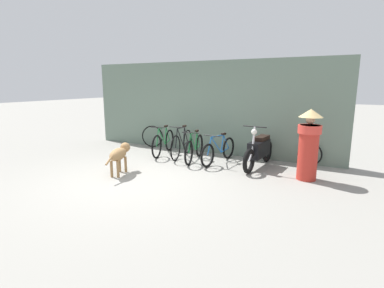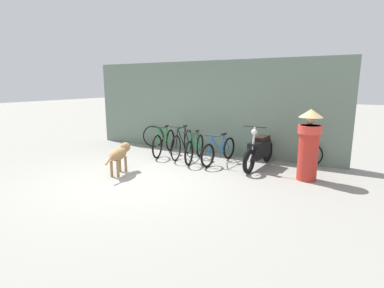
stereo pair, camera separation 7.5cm
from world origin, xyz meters
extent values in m
plane|color=gray|center=(0.00, 0.00, 0.00)|extent=(60.00, 60.00, 0.00)
cube|color=slate|center=(0.00, 3.20, 1.36)|extent=(8.05, 0.20, 2.72)
torus|color=black|center=(-0.76, 1.75, 0.33)|extent=(0.19, 0.66, 0.67)
torus|color=black|center=(-0.98, 2.76, 0.33)|extent=(0.19, 0.66, 0.67)
cylinder|color=#1E7238|center=(-0.84, 2.14, 0.55)|extent=(0.14, 0.50, 0.55)
cylinder|color=#1E7238|center=(-0.91, 2.43, 0.54)|extent=(0.06, 0.13, 0.51)
cylinder|color=#1E7238|center=(-0.85, 2.19, 0.80)|extent=(0.16, 0.59, 0.06)
cylinder|color=#1E7238|center=(-0.94, 2.57, 0.31)|extent=(0.11, 0.39, 0.08)
cylinder|color=#1E7238|center=(-0.95, 2.62, 0.56)|extent=(0.09, 0.31, 0.47)
cylinder|color=#1E7238|center=(-0.77, 1.83, 0.58)|extent=(0.07, 0.18, 0.49)
cube|color=black|center=(-0.92, 2.48, 0.82)|extent=(0.11, 0.19, 0.05)
cylinder|color=black|center=(-0.79, 1.90, 0.86)|extent=(0.45, 0.12, 0.02)
torus|color=black|center=(-0.14, 1.76, 0.35)|extent=(0.17, 0.70, 0.71)
torus|color=black|center=(-0.33, 2.75, 0.35)|extent=(0.17, 0.70, 0.71)
cylinder|color=black|center=(-0.22, 2.15, 0.58)|extent=(0.12, 0.50, 0.58)
cylinder|color=black|center=(-0.27, 2.43, 0.57)|extent=(0.05, 0.13, 0.54)
cylinder|color=black|center=(-0.22, 2.20, 0.85)|extent=(0.13, 0.58, 0.06)
cylinder|color=black|center=(-0.29, 2.57, 0.33)|extent=(0.10, 0.38, 0.08)
cylinder|color=black|center=(-0.30, 2.62, 0.59)|extent=(0.08, 0.30, 0.49)
cylinder|color=black|center=(-0.16, 1.84, 0.61)|extent=(0.06, 0.18, 0.52)
cube|color=black|center=(-0.28, 2.48, 0.86)|extent=(0.10, 0.19, 0.05)
cylinder|color=black|center=(-0.17, 1.91, 0.91)|extent=(0.46, 0.11, 0.02)
torus|color=black|center=(0.39, 1.54, 0.32)|extent=(0.18, 0.64, 0.64)
torus|color=black|center=(0.19, 2.53, 0.32)|extent=(0.18, 0.64, 0.64)
cylinder|color=#1E7238|center=(0.31, 1.92, 0.53)|extent=(0.13, 0.50, 0.53)
cylinder|color=#1E7238|center=(0.25, 2.21, 0.52)|extent=(0.05, 0.13, 0.49)
cylinder|color=#1E7238|center=(0.30, 1.97, 0.77)|extent=(0.14, 0.58, 0.06)
cylinder|color=#1E7238|center=(0.23, 2.34, 0.30)|extent=(0.10, 0.38, 0.08)
cylinder|color=#1E7238|center=(0.22, 2.39, 0.54)|extent=(0.09, 0.30, 0.45)
cylinder|color=#1E7238|center=(0.38, 1.61, 0.56)|extent=(0.06, 0.18, 0.48)
cube|color=black|center=(0.24, 2.26, 0.79)|extent=(0.10, 0.19, 0.05)
cylinder|color=black|center=(0.36, 1.69, 0.83)|extent=(0.46, 0.12, 0.02)
torus|color=black|center=(0.90, 1.60, 0.30)|extent=(0.13, 0.61, 0.61)
torus|color=black|center=(1.02, 2.69, 0.30)|extent=(0.13, 0.61, 0.61)
cylinder|color=#1959A5|center=(0.94, 2.02, 0.50)|extent=(0.09, 0.54, 0.51)
cylinder|color=#1959A5|center=(0.98, 2.34, 0.49)|extent=(0.04, 0.14, 0.46)
cylinder|color=#1959A5|center=(0.95, 2.08, 0.73)|extent=(0.10, 0.63, 0.06)
cylinder|color=#1959A5|center=(1.00, 2.48, 0.28)|extent=(0.08, 0.41, 0.07)
cylinder|color=#1959A5|center=(1.00, 2.54, 0.51)|extent=(0.07, 0.32, 0.43)
cylinder|color=#1959A5|center=(0.90, 1.68, 0.52)|extent=(0.05, 0.19, 0.45)
cube|color=black|center=(0.99, 2.39, 0.74)|extent=(0.09, 0.19, 0.05)
cylinder|color=black|center=(0.91, 1.76, 0.78)|extent=(0.46, 0.08, 0.02)
torus|color=black|center=(1.97, 1.58, 0.30)|extent=(0.14, 0.60, 0.59)
torus|color=black|center=(2.06, 2.87, 0.30)|extent=(0.14, 0.60, 0.59)
cube|color=black|center=(2.01, 2.23, 0.47)|extent=(0.34, 0.92, 0.39)
cube|color=black|center=(2.02, 2.39, 0.72)|extent=(0.28, 0.59, 0.10)
cylinder|color=silver|center=(1.99, 1.83, 0.77)|extent=(0.06, 0.15, 0.61)
cylinder|color=silver|center=(1.98, 1.68, 0.39)|extent=(0.05, 0.22, 0.21)
cylinder|color=black|center=(1.99, 1.87, 1.07)|extent=(0.58, 0.07, 0.03)
sphere|color=silver|center=(1.99, 1.84, 0.95)|extent=(0.15, 0.15, 0.14)
ellipsoid|color=#997247|center=(-0.64, 0.07, 0.48)|extent=(0.48, 0.74, 0.28)
cylinder|color=#997247|center=(-0.78, 0.25, 0.19)|extent=(0.08, 0.08, 0.38)
cylinder|color=#997247|center=(-0.63, 0.30, 0.19)|extent=(0.08, 0.08, 0.38)
cylinder|color=#997247|center=(-0.65, -0.16, 0.19)|extent=(0.08, 0.08, 0.38)
cylinder|color=#997247|center=(-0.50, -0.11, 0.19)|extent=(0.08, 0.08, 0.38)
sphere|color=#997247|center=(-0.76, 0.46, 0.56)|extent=(0.30, 0.30, 0.24)
ellipsoid|color=#997247|center=(-0.80, 0.56, 0.54)|extent=(0.13, 0.15, 0.09)
cylinder|color=#997247|center=(-0.49, -0.38, 0.45)|extent=(0.13, 0.30, 0.15)
cylinder|color=#B72D23|center=(3.22, 1.77, 0.60)|extent=(0.52, 0.52, 1.20)
cylinder|color=#D63C32|center=(3.22, 1.77, 1.11)|extent=(0.61, 0.61, 0.18)
sphere|color=tan|center=(3.22, 1.77, 1.32)|extent=(0.24, 0.24, 0.19)
cone|color=tan|center=(3.22, 1.77, 1.46)|extent=(0.63, 0.63, 0.18)
torus|color=black|center=(-1.77, 2.94, 0.36)|extent=(0.69, 0.26, 0.72)
torus|color=black|center=(3.12, 2.96, 0.30)|extent=(0.60, 0.15, 0.60)
camera|label=1|loc=(4.03, -4.96, 2.07)|focal=28.00mm
camera|label=2|loc=(4.10, -4.93, 2.07)|focal=28.00mm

